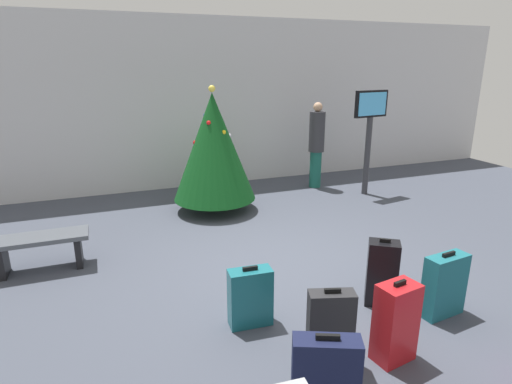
% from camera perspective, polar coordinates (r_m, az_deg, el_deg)
% --- Properties ---
extents(ground_plane, '(16.00, 16.00, 0.00)m').
position_cam_1_polar(ground_plane, '(5.76, 3.18, -10.17)').
color(ground_plane, '#424754').
extents(back_wall, '(16.00, 0.20, 3.59)m').
position_cam_1_polar(back_wall, '(9.36, -7.87, 11.76)').
color(back_wall, silver).
rests_on(back_wall, ground_plane).
extents(holiday_tree, '(1.50, 1.50, 2.28)m').
position_cam_1_polar(holiday_tree, '(7.60, -5.79, 6.10)').
color(holiday_tree, '#4C3319').
rests_on(holiday_tree, ground_plane).
extents(flight_info_kiosk, '(0.80, 0.20, 2.13)m').
position_cam_1_polar(flight_info_kiosk, '(8.86, 15.20, 8.85)').
color(flight_info_kiosk, '#333338').
rests_on(flight_info_kiosk, ground_plane).
extents(waiting_bench, '(1.20, 0.44, 0.48)m').
position_cam_1_polar(waiting_bench, '(6.23, -27.27, -6.47)').
color(waiting_bench, '#4C5159').
rests_on(waiting_bench, ground_plane).
extents(traveller_0, '(0.45, 0.45, 1.86)m').
position_cam_1_polar(traveller_0, '(9.25, 8.21, 6.60)').
color(traveller_0, '#19594C').
rests_on(traveller_0, ground_plane).
extents(suitcase_1, '(0.46, 0.23, 0.67)m').
position_cam_1_polar(suitcase_1, '(4.48, -0.79, -14.12)').
color(suitcase_1, '#19606B').
rests_on(suitcase_1, ground_plane).
extents(suitcase_2, '(0.51, 0.25, 0.74)m').
position_cam_1_polar(suitcase_2, '(5.04, 24.21, -11.51)').
color(suitcase_2, '#19606B').
rests_on(suitcase_2, ground_plane).
extents(suitcase_3, '(0.44, 0.28, 0.78)m').
position_cam_1_polar(suitcase_3, '(3.97, 10.06, -17.91)').
color(suitcase_3, '#232326').
rests_on(suitcase_3, ground_plane).
extents(suitcase_4, '(0.41, 0.38, 0.80)m').
position_cam_1_polar(suitcase_4, '(4.99, 16.75, -10.53)').
color(suitcase_4, black).
rests_on(suitcase_4, ground_plane).
extents(suitcase_6, '(0.40, 0.30, 0.80)m').
position_cam_1_polar(suitcase_6, '(4.18, 18.44, -16.48)').
color(suitcase_6, '#B2191E').
rests_on(suitcase_6, ground_plane).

